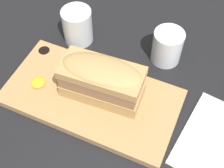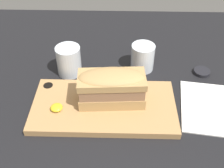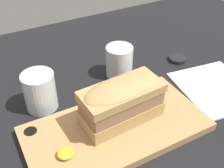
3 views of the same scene
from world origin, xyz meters
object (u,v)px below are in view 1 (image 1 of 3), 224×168
object	(u,v)px
serving_board	(91,97)
wine_glass	(167,47)
sandwich	(102,79)
water_glass	(78,28)

from	to	relation	value
serving_board	wine_glass	distance (cm)	21.95
sandwich	water_glass	world-z (taller)	sandwich
sandwich	water_glass	bearing A→B (deg)	133.44
sandwich	serving_board	bearing A→B (deg)	-146.83
water_glass	wine_glass	size ratio (longest dim) A/B	1.08
sandwich	wine_glass	bearing A→B (deg)	61.67
sandwich	water_glass	xyz separation A→B (cm)	(-13.55, 14.30, -3.12)
serving_board	water_glass	distance (cm)	19.65
serving_board	water_glass	size ratio (longest dim) A/B	4.21
serving_board	water_glass	xyz separation A→B (cm)	(-11.40, 15.71, 3.05)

